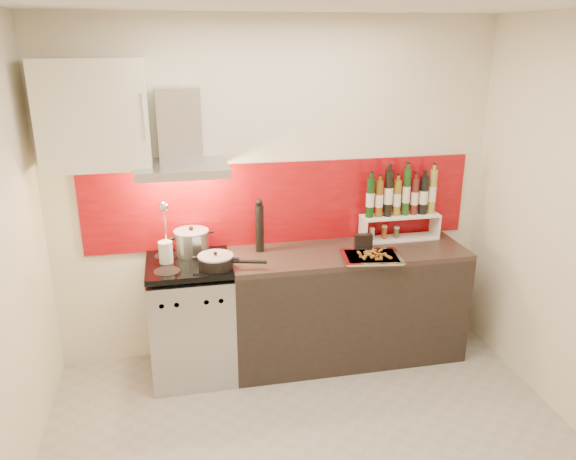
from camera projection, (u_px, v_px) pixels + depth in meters
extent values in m
plane|color=#9E9991|center=(320.00, 457.00, 3.43)|extent=(3.40, 3.40, 0.00)
cube|color=silver|center=(276.00, 193.00, 4.31)|extent=(3.40, 0.02, 2.60)
cube|color=maroon|center=(283.00, 203.00, 4.33)|extent=(3.00, 0.02, 0.64)
cube|color=#B7B7BA|center=(192.00, 322.00, 4.18)|extent=(0.60, 0.60, 0.84)
cube|color=black|center=(195.00, 353.00, 3.94)|extent=(0.50, 0.02, 0.40)
cube|color=#B7B7BA|center=(192.00, 303.00, 3.82)|extent=(0.56, 0.02, 0.12)
cube|color=#FF190C|center=(192.00, 303.00, 3.81)|extent=(0.10, 0.01, 0.04)
cube|color=black|center=(188.00, 264.00, 4.03)|extent=(0.60, 0.60, 0.04)
cube|color=black|center=(346.00, 306.00, 4.41)|extent=(1.80, 0.60, 0.86)
cube|color=#2F201D|center=(348.00, 253.00, 4.26)|extent=(1.80, 0.60, 0.04)
cube|color=#B7B7BA|center=(182.00, 168.00, 3.85)|extent=(0.62, 0.50, 0.06)
cube|color=#B7B7BA|center=(179.00, 124.00, 3.90)|extent=(0.30, 0.18, 0.50)
sphere|color=#FFD18C|center=(160.00, 175.00, 3.83)|extent=(0.07, 0.07, 0.07)
sphere|color=#FFD18C|center=(205.00, 173.00, 3.89)|extent=(0.07, 0.07, 0.07)
cube|color=silver|center=(94.00, 115.00, 3.69)|extent=(0.70, 0.35, 0.72)
cylinder|color=#B7B7BA|center=(192.00, 243.00, 4.13)|extent=(0.25, 0.25, 0.17)
cylinder|color=#99999E|center=(191.00, 231.00, 4.10)|extent=(0.26, 0.26, 0.01)
sphere|color=black|center=(191.00, 228.00, 4.09)|extent=(0.03, 0.03, 0.03)
cylinder|color=black|center=(216.00, 262.00, 3.91)|extent=(0.25, 0.25, 0.08)
cylinder|color=#99999E|center=(215.00, 256.00, 3.90)|extent=(0.25, 0.25, 0.01)
sphere|color=black|center=(215.00, 253.00, 3.89)|extent=(0.03, 0.03, 0.03)
cylinder|color=black|center=(250.00, 262.00, 3.90)|extent=(0.24, 0.09, 0.03)
cylinder|color=silver|center=(166.00, 253.00, 3.98)|extent=(0.10, 0.10, 0.17)
cylinder|color=silver|center=(165.00, 224.00, 3.91)|extent=(0.01, 0.08, 0.31)
sphere|color=silver|center=(164.00, 207.00, 3.80)|extent=(0.07, 0.07, 0.07)
cylinder|color=black|center=(259.00, 228.00, 4.19)|extent=(0.06, 0.06, 0.36)
sphere|color=black|center=(259.00, 202.00, 4.12)|extent=(0.05, 0.05, 0.05)
cube|color=white|center=(399.00, 238.00, 4.49)|extent=(0.63, 0.17, 0.01)
cube|color=white|center=(363.00, 230.00, 4.41)|extent=(0.01, 0.17, 0.18)
cube|color=white|center=(435.00, 225.00, 4.52)|extent=(0.02, 0.17, 0.18)
cube|color=white|center=(400.00, 216.00, 4.43)|extent=(0.63, 0.17, 0.02)
cylinder|color=black|center=(370.00, 198.00, 4.33)|extent=(0.06, 0.06, 0.31)
cylinder|color=brown|center=(379.00, 199.00, 4.35)|extent=(0.06, 0.06, 0.29)
cylinder|color=black|center=(389.00, 193.00, 4.35)|extent=(0.07, 0.07, 0.37)
cylinder|color=brown|center=(397.00, 198.00, 4.38)|extent=(0.06, 0.06, 0.28)
cylinder|color=#173A15|center=(406.00, 192.00, 4.38)|extent=(0.06, 0.06, 0.37)
cylinder|color=#4F1A15|center=(415.00, 196.00, 4.40)|extent=(0.06, 0.06, 0.29)
cylinder|color=black|center=(424.00, 195.00, 4.42)|extent=(0.07, 0.07, 0.30)
cylinder|color=olive|center=(432.00, 192.00, 4.42)|extent=(0.06, 0.06, 0.35)
cylinder|color=#B3A891|center=(372.00, 234.00, 4.43)|extent=(0.04, 0.04, 0.08)
cylinder|color=brown|center=(384.00, 233.00, 4.45)|extent=(0.04, 0.04, 0.09)
cylinder|color=#4E4627|center=(396.00, 233.00, 4.47)|extent=(0.04, 0.04, 0.08)
cube|color=black|center=(363.00, 241.00, 4.27)|extent=(0.14, 0.07, 0.11)
cube|color=silver|center=(372.00, 257.00, 4.09)|extent=(0.44, 0.36, 0.01)
cube|color=silver|center=(372.00, 256.00, 4.09)|extent=(0.47, 0.38, 0.01)
cube|color=red|center=(372.00, 256.00, 4.09)|extent=(0.40, 0.32, 0.01)
cube|color=brown|center=(364.00, 258.00, 4.03)|extent=(0.02, 0.05, 0.01)
cube|color=brown|center=(373.00, 251.00, 4.17)|extent=(0.06, 0.03, 0.01)
cube|color=brown|center=(374.00, 257.00, 4.05)|extent=(0.05, 0.04, 0.01)
cube|color=brown|center=(385.00, 255.00, 4.09)|extent=(0.03, 0.06, 0.01)
cube|color=brown|center=(363.00, 257.00, 4.06)|extent=(0.06, 0.02, 0.01)
cube|color=brown|center=(374.00, 256.00, 4.07)|extent=(0.06, 0.03, 0.01)
cube|color=brown|center=(369.00, 252.00, 4.15)|extent=(0.05, 0.05, 0.01)
cube|color=brown|center=(380.00, 251.00, 4.17)|extent=(0.05, 0.05, 0.01)
cube|color=brown|center=(379.00, 259.00, 4.01)|extent=(0.06, 0.02, 0.01)
cube|color=brown|center=(374.00, 252.00, 4.14)|extent=(0.03, 0.06, 0.01)
cube|color=brown|center=(380.00, 258.00, 4.03)|extent=(0.04, 0.05, 0.01)
cube|color=brown|center=(359.00, 253.00, 4.12)|extent=(0.02, 0.06, 0.01)
cube|color=brown|center=(368.00, 255.00, 4.09)|extent=(0.06, 0.03, 0.01)
cube|color=brown|center=(389.00, 257.00, 4.05)|extent=(0.03, 0.06, 0.01)
cube|color=brown|center=(367.00, 253.00, 4.12)|extent=(0.04, 0.05, 0.01)
cube|color=brown|center=(380.00, 254.00, 4.10)|extent=(0.06, 0.03, 0.01)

